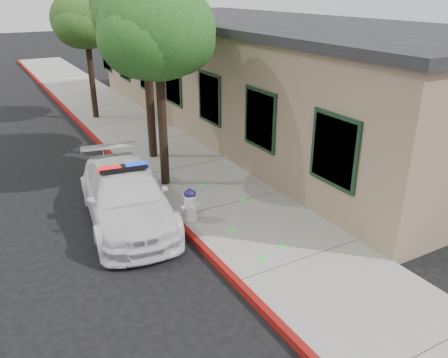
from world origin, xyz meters
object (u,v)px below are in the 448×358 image
at_px(police_car, 126,196).
at_px(fire_hydrant, 190,205).
at_px(street_tree_near, 158,35).
at_px(street_tree_far, 87,22).
at_px(clapboard_building, 264,74).
at_px(street_tree_mid, 144,12).

height_order(police_car, fire_hydrant, police_car).
bearing_deg(police_car, fire_hydrant, -30.39).
xyz_separation_m(street_tree_near, street_tree_far, (0.21, 8.16, -0.18)).
height_order(clapboard_building, fire_hydrant, clapboard_building).
height_order(fire_hydrant, street_tree_far, street_tree_far).
bearing_deg(fire_hydrant, street_tree_near, 79.75).
bearing_deg(street_tree_far, fire_hydrant, -93.07).
relative_size(police_car, street_tree_far, 0.94).
relative_size(clapboard_building, fire_hydrant, 25.66).
relative_size(street_tree_near, street_tree_far, 1.06).
bearing_deg(fire_hydrant, street_tree_mid, 77.67).
relative_size(street_tree_near, street_tree_mid, 0.91).
distance_m(clapboard_building, street_tree_mid, 6.22).
bearing_deg(street_tree_far, street_tree_near, -91.46).
height_order(police_car, street_tree_far, street_tree_far).
bearing_deg(police_car, clapboard_building, 43.06).
relative_size(police_car, street_tree_mid, 0.81).
relative_size(fire_hydrant, street_tree_mid, 0.14).
height_order(police_car, street_tree_near, street_tree_near).
relative_size(clapboard_building, street_tree_mid, 3.49).
distance_m(police_car, street_tree_far, 10.29).
relative_size(police_car, fire_hydrant, 5.96).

